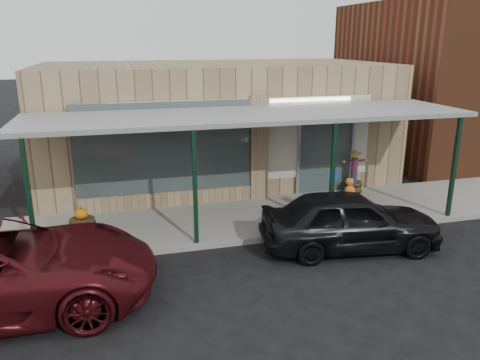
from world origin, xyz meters
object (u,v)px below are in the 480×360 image
object	(u,v)px
handicap_sign	(332,188)
parked_sedan	(350,220)
barrel_scarecrow	(354,178)
barrel_pumpkin	(82,224)

from	to	relation	value
handicap_sign	parked_sedan	size ratio (longest dim) A/B	0.31
barrel_scarecrow	parked_sedan	xyz separation A→B (m)	(-2.02, -3.61, 0.10)
barrel_scarecrow	barrel_pumpkin	size ratio (longest dim) A/B	1.93
parked_sedan	barrel_pumpkin	bearing A→B (deg)	77.98
barrel_scarecrow	parked_sedan	size ratio (longest dim) A/B	0.32
barrel_scarecrow	barrel_pumpkin	distance (m)	8.54
barrel_pumpkin	handicap_sign	xyz separation A→B (m)	(6.66, -0.69, 0.65)
parked_sedan	handicap_sign	bearing A→B (deg)	-1.56
barrel_pumpkin	parked_sedan	size ratio (longest dim) A/B	0.16
handicap_sign	parked_sedan	distance (m)	1.62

